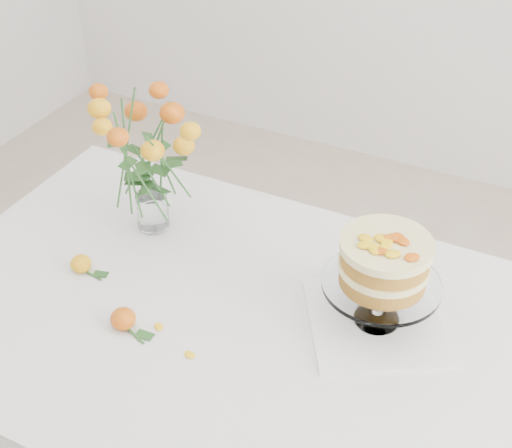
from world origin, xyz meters
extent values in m
cube|color=tan|center=(0.00, 0.00, 0.73)|extent=(1.40, 0.90, 0.04)
cylinder|color=tan|center=(-0.62, 0.37, 0.35)|extent=(0.06, 0.06, 0.71)
cube|color=silver|center=(0.00, 0.00, 0.75)|extent=(1.42, 0.92, 0.01)
cube|color=silver|center=(0.00, 0.46, 0.65)|extent=(1.42, 0.01, 0.20)
cube|color=white|center=(0.29, 0.12, 0.76)|extent=(0.39, 0.39, 0.01)
cylinder|color=white|center=(0.29, 0.12, 0.82)|extent=(0.02, 0.02, 0.08)
cylinder|color=white|center=(0.29, 0.12, 0.87)|extent=(0.25, 0.25, 0.01)
cylinder|color=#A06B24|center=(0.29, 0.12, 0.89)|extent=(0.20, 0.20, 0.04)
cylinder|color=#FFF9A4|center=(0.29, 0.12, 0.92)|extent=(0.21, 0.21, 0.02)
cylinder|color=#A06B24|center=(0.29, 0.12, 0.94)|extent=(0.20, 0.20, 0.04)
cylinder|color=#FFF9A4|center=(0.29, 0.12, 0.97)|extent=(0.21, 0.21, 0.02)
cylinder|color=white|center=(-0.32, 0.20, 0.76)|extent=(0.06, 0.06, 0.01)
cylinder|color=white|center=(-0.32, 0.20, 0.81)|extent=(0.08, 0.08, 0.09)
ellipsoid|color=yellow|center=(-0.38, -0.02, 0.78)|extent=(0.05, 0.05, 0.04)
cylinder|color=#2B5F26|center=(-0.35, -0.03, 0.76)|extent=(0.06, 0.01, 0.00)
ellipsoid|color=#C03309|center=(-0.19, -0.13, 0.78)|extent=(0.05, 0.05, 0.05)
cylinder|color=#2B5F26|center=(-0.15, -0.14, 0.76)|extent=(0.06, 0.03, 0.01)
ellipsoid|color=yellow|center=(-0.12, -0.10, 0.76)|extent=(0.03, 0.02, 0.00)
ellipsoid|color=yellow|center=(-0.02, -0.14, 0.76)|extent=(0.03, 0.02, 0.00)
camera|label=1|loc=(0.55, -0.98, 1.84)|focal=50.00mm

